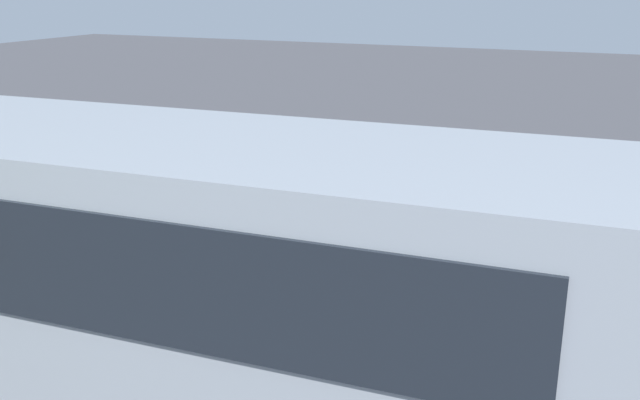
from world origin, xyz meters
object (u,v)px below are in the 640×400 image
Objects in this scene: stunt_motorcycle at (325,158)px; parked_motorcycle_silver at (414,336)px; traffic_cone at (416,216)px; spectator_left at (366,266)px; tour_bus at (140,290)px; spectator_far_right at (188,234)px; spectator_far_left at (439,274)px; spectator_centre at (300,251)px; spectator_right at (235,243)px.

parked_motorcycle_silver is at bearing 122.57° from stunt_motorcycle.
traffic_cone is at bearing -73.89° from parked_motorcycle_silver.
spectator_left is 2.71× the size of traffic_cone.
spectator_left is 0.89× the size of stunt_motorcycle.
tour_bus is 3.34m from spectator_far_right.
spectator_left is (0.96, 0.08, -0.01)m from spectator_far_left.
tour_bus is 5.63× the size of spectator_left.
spectator_left is 0.97× the size of spectator_far_right.
traffic_cone is (0.56, -4.31, -0.71)m from spectator_left.
spectator_far_right is at bearing -10.09° from parked_motorcycle_silver.
spectator_left is (-1.31, -2.94, -0.63)m from tour_bus.
stunt_motorcycle is (2.79, -5.09, 0.03)m from spectator_left.
stunt_motorcycle is 2.48m from traffic_cone.
tour_bus is at bearing 83.13° from spectator_centre.
spectator_left is 0.83× the size of parked_motorcycle_silver.
spectator_left is 5.81m from stunt_motorcycle.
tour_bus is 4.68× the size of parked_motorcycle_silver.
spectator_centre is 0.87× the size of parked_motorcycle_silver.
spectator_far_right is (2.76, -0.00, 0.04)m from spectator_left.
spectator_right is at bearing 0.95° from spectator_far_left.
tour_bus is 3.28m from spectator_left.
spectator_left is 0.95m from spectator_centre.
stunt_motorcycle reaches higher than spectator_far_left.
spectator_right is at bearing -1.00° from spectator_left.
spectator_centre is at bearing -96.87° from tour_bus.
spectator_centre is 1.02× the size of spectator_far_right.
tour_bus reaches higher than stunt_motorcycle.
traffic_cone is at bearing -108.56° from spectator_right.
spectator_far_left is at bearing -126.80° from tour_bus.
spectator_far_right is 0.86× the size of parked_motorcycle_silver.
spectator_far_left is 0.90× the size of stunt_motorcycle.
spectator_left reaches higher than traffic_cone.
tour_bus is at bearing 100.48° from stunt_motorcycle.
tour_bus is 7.41m from traffic_cone.
spectator_right reaches higher than parked_motorcycle_silver.
spectator_right is at bearing -1.83° from spectator_centre.
spectator_far_right is at bearing 62.93° from traffic_cone.
stunt_motorcycle is (1.84, -5.09, -0.02)m from spectator_centre.
spectator_far_right is 0.91× the size of stunt_motorcycle.
spectator_left is 0.95× the size of spectator_centre.
spectator_far_right reaches higher than parked_motorcycle_silver.
spectator_left is 1.99m from spectator_right.
spectator_far_right is 2.79× the size of traffic_cone.
spectator_far_left is (-2.27, -3.03, -0.62)m from tour_bus.
parked_motorcycle_silver is at bearing 166.71° from spectator_right.
spectator_far_right is at bearing 1.23° from spectator_far_left.
spectator_far_left is 6.26m from stunt_motorcycle.
parked_motorcycle_silver is at bearing -133.39° from tour_bus.
spectator_centre is 1.04m from spectator_right.
spectator_far_right is (1.45, -2.95, -0.60)m from tour_bus.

